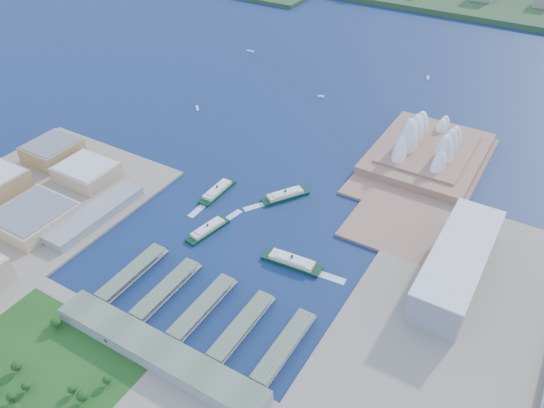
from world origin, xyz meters
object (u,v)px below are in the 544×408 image
Objects in this scene: ferry_d at (292,260)px; toaster_building at (457,264)px; ferry_c at (208,228)px; opera_house at (431,137)px; ferry_a at (217,189)px; ferry_b at (285,194)px.

toaster_building is at bearing -71.63° from ferry_d.
toaster_building reaches higher than ferry_c.
ferry_d is at bearing -168.35° from ferry_c.
opera_house is 275.25m from ferry_a.
ferry_b is at bearing 28.60° from ferry_d.
opera_house reaches higher than ferry_d.
ferry_d reaches higher than ferry_b.
ferry_a is at bearing -179.76° from toaster_building.
opera_house is at bearing 47.15° from ferry_a.
ferry_b is 1.06× the size of ferry_c.
ferry_d is at bearing -101.46° from opera_house.
opera_house is at bearing 114.23° from toaster_building.
ferry_a is (-185.98, -201.16, -26.68)m from opera_house.
ferry_d is at bearing -156.99° from toaster_building.
ferry_b reaches higher than ferry_c.
ferry_a is 70.01m from ferry_c.
ferry_c is (-243.58, -63.22, -15.45)m from toaster_building.
ferry_c is (-39.79, -95.55, -0.29)m from ferry_b.
toaster_building is 2.56× the size of ferry_d.
ferry_a is (-275.98, -1.16, -15.18)m from toaster_building.
ferry_a is at bearing -122.40° from ferry_b.
ferry_a is 0.93× the size of ferry_d.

